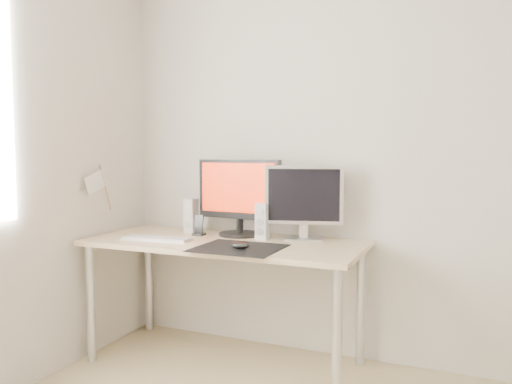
% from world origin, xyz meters
% --- Properties ---
extents(wall_back, '(3.50, 0.00, 3.50)m').
position_xyz_m(wall_back, '(0.00, 1.75, 1.25)').
color(wall_back, silver).
rests_on(wall_back, ground).
extents(mousepad, '(0.45, 0.40, 0.00)m').
position_xyz_m(mousepad, '(-0.75, 1.19, 0.73)').
color(mousepad, black).
rests_on(mousepad, desk).
extents(mouse, '(0.10, 0.06, 0.04)m').
position_xyz_m(mouse, '(-0.73, 1.16, 0.75)').
color(mouse, black).
rests_on(mouse, mousepad).
extents(desk, '(1.60, 0.70, 0.73)m').
position_xyz_m(desk, '(-0.93, 1.38, 0.65)').
color(desk, '#D1B587').
rests_on(desk, ground).
extents(main_monitor, '(0.55, 0.28, 0.47)m').
position_xyz_m(main_monitor, '(-0.92, 1.56, 0.98)').
color(main_monitor, black).
rests_on(main_monitor, desk).
extents(second_monitor, '(0.44, 0.21, 0.43)m').
position_xyz_m(second_monitor, '(-0.51, 1.57, 0.97)').
color(second_monitor, '#B6B6B9').
rests_on(second_monitor, desk).
extents(speaker_left, '(0.07, 0.08, 0.21)m').
position_xyz_m(speaker_left, '(-1.26, 1.56, 0.84)').
color(speaker_left, silver).
rests_on(speaker_left, desk).
extents(speaker_right, '(0.07, 0.08, 0.21)m').
position_xyz_m(speaker_right, '(-0.74, 1.50, 0.84)').
color(speaker_right, white).
rests_on(speaker_right, desk).
extents(keyboard, '(0.43, 0.15, 0.02)m').
position_xyz_m(keyboard, '(-1.30, 1.24, 0.74)').
color(keyboard, silver).
rests_on(keyboard, desk).
extents(phone_dock, '(0.07, 0.06, 0.13)m').
position_xyz_m(phone_dock, '(-1.16, 1.48, 0.77)').
color(phone_dock, black).
rests_on(phone_dock, desk).
extents(pennant, '(0.01, 0.23, 0.29)m').
position_xyz_m(pennant, '(-1.72, 1.24, 1.05)').
color(pennant, '#A57F54').
rests_on(pennant, wall_left).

